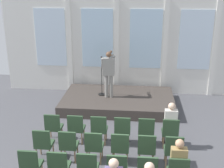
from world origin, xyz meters
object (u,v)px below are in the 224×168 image
(chair_r1_c1, at_px, (68,144))
(audience_r2_c5, at_px, (178,162))
(chair_r2_c3, at_px, (117,168))
(chair_r1_c0, at_px, (43,142))
(chair_r1_c3, at_px, (120,146))
(chair_r0_c0, at_px, (53,126))
(audience_r0_c5, at_px, (170,122))
(speaker, at_px, (109,71))
(chair_r2_c2, at_px, (88,167))
(chair_r1_c2, at_px, (94,145))
(chair_r0_c1, at_px, (76,127))
(chair_r1_c4, at_px, (147,148))
(chair_r0_c2, at_px, (99,128))
(chair_r1_c5, at_px, (173,149))
(chair_r2_c0, at_px, (30,163))
(chair_r0_c4, at_px, (146,130))
(chair_r0_c3, at_px, (122,129))
(chair_r0_c5, at_px, (170,131))
(mic_stand, at_px, (102,87))
(chair_r2_c1, at_px, (59,165))

(chair_r1_c1, relative_size, audience_r2_c5, 0.71)
(chair_r2_c3, bearing_deg, audience_r2_c5, 3.35)
(chair_r1_c0, relative_size, chair_r1_c3, 1.00)
(chair_r0_c0, distance_m, audience_r0_c5, 3.45)
(speaker, height_order, chair_r0_c0, speaker)
(chair_r1_c3, distance_m, chair_r2_c2, 1.19)
(chair_r1_c2, bearing_deg, chair_r0_c0, 144.71)
(chair_r0_c1, height_order, chair_r1_c4, same)
(chair_r0_c2, distance_m, chair_r1_c5, 2.28)
(chair_r2_c0, distance_m, chair_r2_c3, 2.07)
(chair_r0_c0, height_order, chair_r1_c3, same)
(chair_r0_c4, relative_size, chair_r2_c0, 1.00)
(chair_r0_c3, bearing_deg, chair_r1_c3, -90.00)
(chair_r0_c4, relative_size, chair_r0_c5, 1.00)
(chair_r1_c4, bearing_deg, chair_r0_c5, 54.76)
(chair_r0_c5, bearing_deg, chair_r0_c3, 180.00)
(chair_r0_c4, bearing_deg, chair_r0_c5, 0.00)
(chair_r1_c0, height_order, chair_r1_c2, same)
(chair_r0_c2, xyz_separation_m, audience_r2_c5, (2.07, -1.87, 0.20))
(chair_r2_c2, bearing_deg, chair_r1_c2, 90.00)
(chair_r0_c5, relative_size, audience_r0_c5, 0.68)
(mic_stand, height_order, chair_r1_c5, mic_stand)
(audience_r0_c5, relative_size, chair_r2_c3, 1.48)
(chair_r1_c1, bearing_deg, audience_r0_c5, 20.91)
(chair_r1_c0, xyz_separation_m, chair_r2_c2, (1.38, -0.97, 0.00))
(chair_r0_c3, relative_size, chair_r1_c0, 1.00)
(chair_r1_c0, relative_size, chair_r2_c1, 1.00)
(chair_r2_c2, bearing_deg, chair_r1_c4, 35.29)
(speaker, relative_size, chair_r1_c2, 1.89)
(chair_r0_c5, distance_m, chair_r1_c1, 2.92)
(chair_r1_c2, xyz_separation_m, chair_r2_c1, (-0.69, -0.97, 0.00))
(chair_r1_c5, height_order, chair_r2_c0, same)
(chair_r0_c4, bearing_deg, chair_r1_c4, -90.00)
(chair_r0_c3, relative_size, audience_r0_c5, 0.68)
(mic_stand, height_order, chair_r0_c3, mic_stand)
(chair_r0_c4, relative_size, chair_r1_c2, 1.00)
(chair_r1_c2, bearing_deg, chair_r2_c0, -144.71)
(chair_r0_c0, distance_m, chair_r2_c3, 2.84)
(speaker, xyz_separation_m, chair_r1_c5, (2.08, -3.82, -0.90))
(chair_r1_c3, bearing_deg, chair_r1_c5, 0.00)
(chair_r0_c1, xyz_separation_m, chair_r1_c5, (2.75, -0.97, 0.00))
(chair_r1_c0, distance_m, chair_r1_c5, 3.44)
(chair_r0_c3, height_order, chair_r0_c5, same)
(mic_stand, height_order, chair_r2_c3, mic_stand)
(audience_r2_c5, bearing_deg, chair_r0_c1, 145.85)
(chair_r0_c0, distance_m, chair_r0_c3, 2.07)
(mic_stand, bearing_deg, chair_r2_c1, -94.37)
(chair_r1_c4, relative_size, chair_r2_c3, 1.00)
(chair_r2_c2, bearing_deg, chair_r0_c5, 43.34)
(chair_r1_c1, relative_size, chair_r2_c2, 1.00)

